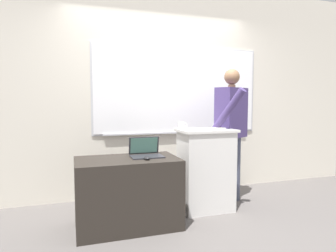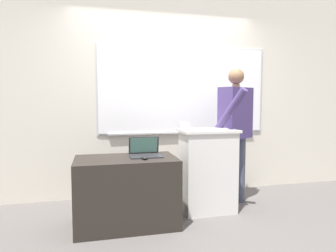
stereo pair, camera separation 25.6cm
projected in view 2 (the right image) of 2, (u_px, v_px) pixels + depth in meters
ground_plane at (194, 232)px, 2.97m from camera, size 30.00×30.00×0.00m
back_wall at (164, 89)px, 4.17m from camera, size 6.40×0.17×2.92m
lectern_podium at (208, 170)px, 3.50m from camera, size 0.65×0.44×0.97m
side_desk at (126, 191)px, 3.11m from camera, size 1.04×0.61×0.71m
person_presenter at (236, 126)px, 3.72m from camera, size 0.62×0.72×1.69m
laptop at (145, 151)px, 3.19m from camera, size 0.33×0.27×0.20m
wireless_keyboard at (209, 129)px, 3.41m from camera, size 0.42×0.11×0.02m
computer_mouse_by_laptop at (145, 158)px, 3.00m from camera, size 0.06×0.10×0.03m
coffee_mug at (183, 125)px, 3.55m from camera, size 0.12×0.07×0.08m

